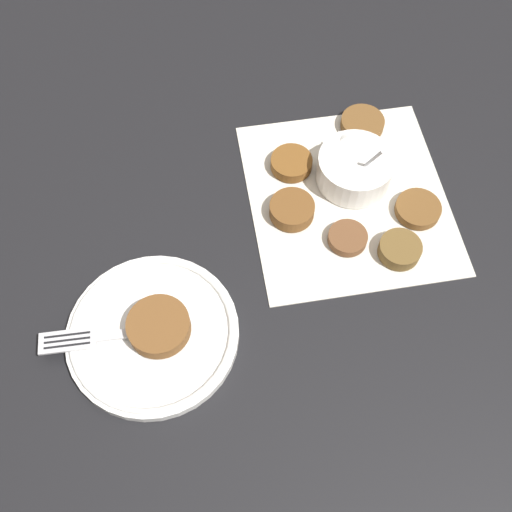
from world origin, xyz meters
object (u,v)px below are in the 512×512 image
object	(u,v)px
sauce_bowl	(355,170)
fritter_on_plate	(159,326)
fork	(97,337)
serving_plate	(153,333)

from	to	relation	value
sauce_bowl	fritter_on_plate	xyz separation A→B (m)	(-0.14, 0.34, 0.01)
fork	fritter_on_plate	bearing A→B (deg)	-102.87
serving_plate	fork	distance (m)	0.07
fritter_on_plate	sauce_bowl	bearing A→B (deg)	-68.24
sauce_bowl	serving_plate	size ratio (longest dim) A/B	0.54
serving_plate	sauce_bowl	bearing A→B (deg)	-69.26
sauce_bowl	serving_plate	distance (m)	0.38
sauce_bowl	fork	size ratio (longest dim) A/B	0.64
sauce_bowl	fork	bearing A→B (deg)	105.81
serving_plate	fritter_on_plate	distance (m)	0.02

